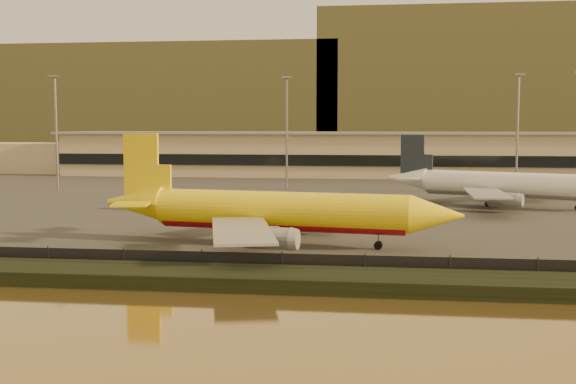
# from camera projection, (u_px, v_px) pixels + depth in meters

# --- Properties ---
(ground) EXTENTS (900.00, 900.00, 0.00)m
(ground) POSITION_uv_depth(u_px,v_px,m) (281.00, 254.00, 83.26)
(ground) COLOR black
(ground) RESTS_ON ground
(embankment) EXTENTS (320.00, 7.00, 1.40)m
(embankment) POSITION_uv_depth(u_px,v_px,m) (255.00, 279.00, 66.42)
(embankment) COLOR black
(embankment) RESTS_ON ground
(tarmac) EXTENTS (320.00, 220.00, 0.20)m
(tarmac) POSITION_uv_depth(u_px,v_px,m) (335.00, 185.00, 177.02)
(tarmac) COLOR #2D2D2D
(tarmac) RESTS_ON ground
(perimeter_fence) EXTENTS (300.00, 0.05, 2.20)m
(perimeter_fence) POSITION_uv_depth(u_px,v_px,m) (262.00, 264.00, 70.31)
(perimeter_fence) COLOR black
(perimeter_fence) RESTS_ON tarmac
(terminal_building) EXTENTS (202.00, 25.00, 12.60)m
(terminal_building) POSITION_uv_depth(u_px,v_px,m) (292.00, 155.00, 208.50)
(terminal_building) COLOR tan
(terminal_building) RESTS_ON tarmac
(apron_light_masts) EXTENTS (152.20, 12.20, 25.40)m
(apron_light_masts) POSITION_uv_depth(u_px,v_px,m) (400.00, 121.00, 153.87)
(apron_light_masts) COLOR slate
(apron_light_masts) RESTS_ON tarmac
(distant_hills) EXTENTS (470.00, 160.00, 70.00)m
(distant_hills) POSITION_uv_depth(u_px,v_px,m) (328.00, 96.00, 418.65)
(distant_hills) COLOR brown
(distant_hills) RESTS_ON ground
(dhl_cargo_jet) EXTENTS (45.33, 43.99, 13.54)m
(dhl_cargo_jet) POSITION_uv_depth(u_px,v_px,m) (275.00, 212.00, 87.96)
(dhl_cargo_jet) COLOR yellow
(dhl_cargo_jet) RESTS_ON tarmac
(white_narrowbody_jet) EXTENTS (42.42, 40.07, 12.77)m
(white_narrowbody_jet) POSITION_uv_depth(u_px,v_px,m) (504.00, 185.00, 129.52)
(white_narrowbody_jet) COLOR white
(white_narrowbody_jet) RESTS_ON tarmac
(gse_vehicle_yellow) EXTENTS (4.07, 2.47, 1.71)m
(gse_vehicle_yellow) POSITION_uv_depth(u_px,v_px,m) (350.00, 220.00, 104.56)
(gse_vehicle_yellow) COLOR yellow
(gse_vehicle_yellow) RESTS_ON tarmac
(gse_vehicle_white) EXTENTS (4.61, 3.24, 1.90)m
(gse_vehicle_white) POSITION_uv_depth(u_px,v_px,m) (140.00, 204.00, 124.50)
(gse_vehicle_white) COLOR white
(gse_vehicle_white) RESTS_ON tarmac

